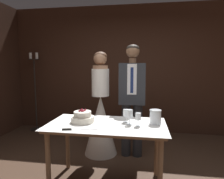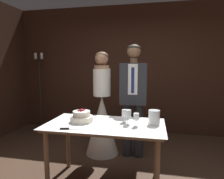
% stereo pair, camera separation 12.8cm
% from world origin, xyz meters
% --- Properties ---
extents(wall_back, '(5.51, 0.12, 2.75)m').
position_xyz_m(wall_back, '(0.00, 2.38, 1.37)').
color(wall_back, '#382116').
rests_on(wall_back, ground_plane).
extents(cake_table, '(1.42, 0.77, 0.77)m').
position_xyz_m(cake_table, '(-0.15, 0.23, 0.68)').
color(cake_table, '#8E6B4C').
rests_on(cake_table, ground_plane).
extents(tiered_cake, '(0.29, 0.29, 0.16)m').
position_xyz_m(tiered_cake, '(-0.45, 0.26, 0.83)').
color(tiered_cake, silver).
rests_on(tiered_cake, cake_table).
extents(cake_knife, '(0.38, 0.12, 0.02)m').
position_xyz_m(cake_knife, '(-0.46, -0.05, 0.78)').
color(cake_knife, silver).
rests_on(cake_knife, cake_table).
extents(wine_glass_near, '(0.07, 0.07, 0.18)m').
position_xyz_m(wine_glass_near, '(0.13, 0.26, 0.89)').
color(wine_glass_near, silver).
rests_on(wine_glass_near, cake_table).
extents(wine_glass_middle, '(0.06, 0.06, 0.15)m').
position_xyz_m(wine_glass_middle, '(0.23, 0.21, 0.87)').
color(wine_glass_middle, silver).
rests_on(wine_glass_middle, cake_table).
extents(wine_glass_far, '(0.07, 0.07, 0.16)m').
position_xyz_m(wine_glass_far, '(0.08, 0.35, 0.87)').
color(wine_glass_far, silver).
rests_on(wine_glass_far, cake_table).
extents(hurricane_candle, '(0.14, 0.14, 0.17)m').
position_xyz_m(hurricane_candle, '(0.43, 0.33, 0.85)').
color(hurricane_candle, silver).
rests_on(hurricane_candle, cake_table).
extents(bride, '(0.54, 0.54, 1.69)m').
position_xyz_m(bride, '(-0.40, 1.07, 0.62)').
color(bride, white).
rests_on(bride, ground_plane).
extents(groom, '(0.41, 0.25, 1.79)m').
position_xyz_m(groom, '(0.11, 1.07, 1.01)').
color(groom, '#282B30').
rests_on(groom, ground_plane).
extents(candle_stand, '(0.28, 0.28, 1.75)m').
position_xyz_m(candle_stand, '(-2.12, 2.06, 0.82)').
color(candle_stand, black).
rests_on(candle_stand, ground_plane).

